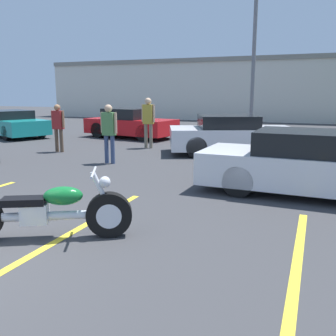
# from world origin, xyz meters

# --- Properties ---
(parking_stripe_middle) EXTENTS (0.12, 5.29, 0.01)m
(parking_stripe_middle) POSITION_xyz_m (1.30, 1.05, 0.00)
(parking_stripe_middle) COLOR yellow
(parking_stripe_middle) RESTS_ON ground
(parking_stripe_back) EXTENTS (0.12, 5.29, 0.01)m
(parking_stripe_back) POSITION_xyz_m (4.42, 1.05, 0.00)
(parking_stripe_back) COLOR yellow
(parking_stripe_back) RESTS_ON ground
(far_building) EXTENTS (32.00, 4.20, 4.40)m
(far_building) POSITION_xyz_m (0.00, 25.48, 2.34)
(far_building) COLOR beige
(far_building) RESTS_ON ground
(light_pole) EXTENTS (1.21, 0.28, 8.53)m
(light_pole) POSITION_xyz_m (1.64, 15.43, 4.65)
(light_pole) COLOR slate
(light_pole) RESTS_ON ground
(motorcycle) EXTENTS (2.20, 1.28, 0.96)m
(motorcycle) POSITION_xyz_m (1.11, 1.27, 0.39)
(motorcycle) COLOR black
(motorcycle) RESTS_ON ground
(show_car_hood_open) EXTENTS (4.77, 1.88, 2.19)m
(show_car_hood_open) POSITION_xyz_m (4.66, 5.13, 0.62)
(show_car_hood_open) COLOR silver
(show_car_hood_open) RESTS_ON ground
(parked_car_mid_left_row) EXTENTS (4.30, 2.46, 1.30)m
(parked_car_mid_left_row) POSITION_xyz_m (-3.28, 12.30, 0.62)
(parked_car_mid_left_row) COLOR red
(parked_car_mid_left_row) RESTS_ON ground
(parked_car_mid_right_row) EXTENTS (4.52, 3.34, 1.27)m
(parked_car_mid_right_row) POSITION_xyz_m (1.89, 9.61, 0.61)
(parked_car_mid_right_row) COLOR silver
(parked_car_mid_right_row) RESTS_ON ground
(parked_car_left_row) EXTENTS (4.72, 3.38, 1.19)m
(parked_car_left_row) POSITION_xyz_m (-8.66, 10.75, 0.58)
(parked_car_left_row) COLOR teal
(parked_car_left_row) RESTS_ON ground
(spectator_near_motorcycle) EXTENTS (0.52, 0.24, 1.82)m
(spectator_near_motorcycle) POSITION_xyz_m (-1.19, 9.70, 1.09)
(spectator_near_motorcycle) COLOR gray
(spectator_near_motorcycle) RESTS_ON ground
(spectator_by_show_car) EXTENTS (0.52, 0.21, 1.61)m
(spectator_by_show_car) POSITION_xyz_m (-3.65, 7.75, 0.95)
(spectator_by_show_car) COLOR brown
(spectator_by_show_car) RESTS_ON ground
(spectator_far_lot) EXTENTS (0.52, 0.22, 1.68)m
(spectator_far_lot) POSITION_xyz_m (-0.96, 6.54, 1.00)
(spectator_far_lot) COLOR #38476B
(spectator_far_lot) RESTS_ON ground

